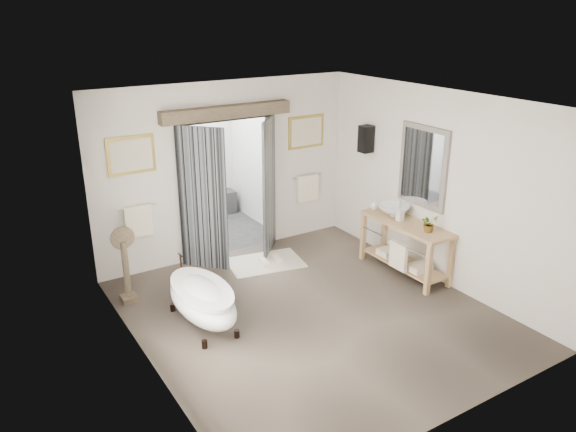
{
  "coord_description": "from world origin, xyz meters",
  "views": [
    {
      "loc": [
        -3.86,
        -5.56,
        3.96
      ],
      "look_at": [
        0.0,
        0.6,
        1.25
      ],
      "focal_mm": 35.0,
      "sensor_mm": 36.0,
      "label": 1
    }
  ],
  "objects_px": {
    "basin": "(394,211)",
    "rug": "(265,263)",
    "clawfoot_tub": "(202,299)",
    "vanity": "(405,243)"
  },
  "relations": [
    {
      "from": "basin",
      "to": "vanity",
      "type": "bearing_deg",
      "value": -98.22
    },
    {
      "from": "rug",
      "to": "vanity",
      "type": "bearing_deg",
      "value": -41.33
    },
    {
      "from": "clawfoot_tub",
      "to": "rug",
      "type": "distance_m",
      "value": 2.06
    },
    {
      "from": "clawfoot_tub",
      "to": "basin",
      "type": "height_order",
      "value": "basin"
    },
    {
      "from": "clawfoot_tub",
      "to": "vanity",
      "type": "distance_m",
      "value": 3.32
    },
    {
      "from": "basin",
      "to": "rug",
      "type": "bearing_deg",
      "value": 145.83
    },
    {
      "from": "vanity",
      "to": "rug",
      "type": "distance_m",
      "value": 2.28
    },
    {
      "from": "clawfoot_tub",
      "to": "rug",
      "type": "bearing_deg",
      "value": 36.26
    },
    {
      "from": "vanity",
      "to": "basin",
      "type": "relative_size",
      "value": 3.14
    },
    {
      "from": "clawfoot_tub",
      "to": "rug",
      "type": "height_order",
      "value": "clawfoot_tub"
    }
  ]
}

